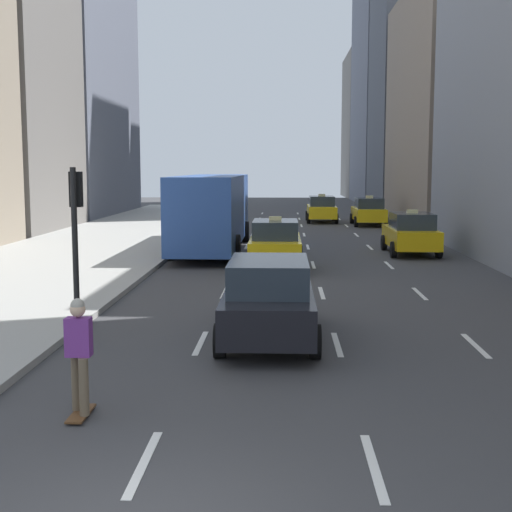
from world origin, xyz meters
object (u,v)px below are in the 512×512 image
taxi_second (411,233)px  taxi_third (275,244)px  skateboarder (79,352)px  traffic_light_pole (76,226)px  sedan_black_near (269,299)px  city_bus (212,209)px  taxi_lead (369,211)px  taxi_fourth (322,209)px

taxi_second → taxi_third: (-5.60, -4.35, 0.00)m
skateboarder → traffic_light_pole: (-1.32, 4.50, 1.45)m
sedan_black_near → traffic_light_pole: (-3.95, -0.19, 1.53)m
city_bus → skateboarder: 21.00m
taxi_second → city_bus: 8.52m
taxi_third → sedan_black_near: bearing=-90.0°
taxi_second → taxi_third: 7.09m
taxi_lead → skateboarder: (-8.23, -34.84, 0.08)m
taxi_third → traffic_light_pole: traffic_light_pole is taller
taxi_second → city_bus: (-8.41, 1.04, 0.91)m
taxi_second → taxi_fourth: bearing=99.1°
taxi_lead → skateboarder: 35.80m
taxi_third → taxi_second: bearing=37.9°
taxi_third → traffic_light_pole: size_ratio=1.22×
city_bus → taxi_lead: bearing=58.7°
taxi_third → city_bus: 6.15m
taxi_fourth → taxi_second: bearing=-80.9°
taxi_second → traffic_light_pole: (-9.55, -15.44, 1.53)m
taxi_second → traffic_light_pole: traffic_light_pole is taller
taxi_second → taxi_fourth: (-2.80, 17.50, 0.00)m
city_bus → taxi_second: bearing=-7.1°
taxi_fourth → traffic_light_pole: traffic_light_pole is taller
sedan_black_near → city_bus: bearing=99.8°
taxi_second → taxi_fourth: same height
sedan_black_near → taxi_fourth: bearing=85.1°
taxi_second → skateboarder: size_ratio=2.52×
taxi_third → sedan_black_near: size_ratio=0.93×
taxi_second → taxi_fourth: 17.73m
taxi_third → taxi_fourth: (2.80, 21.86, 0.00)m
taxi_third → skateboarder: 15.81m
taxi_second → skateboarder: bearing=-112.4°
taxi_second → city_bus: size_ratio=0.38×
taxi_third → city_bus: size_ratio=0.38×
taxi_lead → traffic_light_pole: 31.84m
taxi_lead → traffic_light_pole: bearing=-107.5°
taxi_lead → traffic_light_pole: (-9.55, -30.34, 1.53)m
taxi_lead → taxi_fourth: size_ratio=1.00×
taxi_fourth → skateboarder: 37.84m
taxi_lead → city_bus: (-8.41, -13.86, 0.91)m
taxi_second → skateboarder: 21.57m
taxi_second → sedan_black_near: (-5.60, -15.25, 0.00)m
taxi_second → taxi_third: same height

